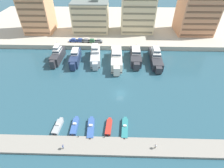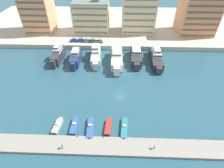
{
  "view_description": "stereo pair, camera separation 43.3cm",
  "coord_description": "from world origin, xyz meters",
  "px_view_note": "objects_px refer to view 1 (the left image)",
  "views": [
    {
      "loc": [
        -1.68,
        -47.63,
        42.64
      ],
      "look_at": [
        -3.04,
        2.26,
        2.5
      ],
      "focal_mm": 28.0,
      "sensor_mm": 36.0,
      "label": 1
    },
    {
      "loc": [
        -1.24,
        -47.62,
        42.64
      ],
      "look_at": [
        -3.04,
        2.26,
        2.5
      ],
      "focal_mm": 28.0,
      "sensor_mm": 36.0,
      "label": 2
    }
  ],
  "objects_px": {
    "yacht_ivory_center_left": "(116,59)",
    "car_blue_left": "(80,40)",
    "motorboat_grey_far_left": "(58,126)",
    "pedestrian_near_edge": "(156,146)",
    "motorboat_teal_center": "(125,128)",
    "yacht_navy_left": "(75,58)",
    "car_grey_center": "(99,41)",
    "yacht_charcoal_center_right": "(156,58)",
    "motorboat_red_center_left": "(109,127)",
    "car_blue_far_left": "(73,40)",
    "yacht_silver_mid_left": "(95,55)",
    "motorboat_blue_left": "(75,126)",
    "car_green_center_left": "(92,41)",
    "pedestrian_mid_deck": "(63,146)",
    "yacht_charcoal_far_left": "(57,55)",
    "car_grey_mid_left": "(86,40)",
    "motorboat_blue_mid_left": "(91,128)",
    "yacht_charcoal_center": "(136,56)"
  },
  "relations": [
    {
      "from": "yacht_ivory_center_left",
      "to": "car_blue_left",
      "type": "bearing_deg",
      "value": 138.66
    },
    {
      "from": "motorboat_grey_far_left",
      "to": "pedestrian_near_edge",
      "type": "xyz_separation_m",
      "value": [
        27.52,
        -6.39,
        1.27
      ]
    },
    {
      "from": "motorboat_teal_center",
      "to": "yacht_navy_left",
      "type": "bearing_deg",
      "value": 120.14
    },
    {
      "from": "car_blue_left",
      "to": "car_grey_center",
      "type": "height_order",
      "value": "same"
    },
    {
      "from": "yacht_ivory_center_left",
      "to": "yacht_charcoal_center_right",
      "type": "relative_size",
      "value": 1.04
    },
    {
      "from": "yacht_navy_left",
      "to": "pedestrian_near_edge",
      "type": "relative_size",
      "value": 9.19
    },
    {
      "from": "motorboat_grey_far_left",
      "to": "motorboat_red_center_left",
      "type": "relative_size",
      "value": 0.97
    },
    {
      "from": "motorboat_grey_far_left",
      "to": "car_blue_far_left",
      "type": "bearing_deg",
      "value": 96.17
    },
    {
      "from": "yacht_silver_mid_left",
      "to": "car_blue_far_left",
      "type": "bearing_deg",
      "value": 132.73
    },
    {
      "from": "motorboat_blue_left",
      "to": "car_blue_far_left",
      "type": "bearing_deg",
      "value": 101.45
    },
    {
      "from": "car_green_center_left",
      "to": "pedestrian_mid_deck",
      "type": "xyz_separation_m",
      "value": [
        -0.6,
        -60.09,
        -1.51
      ]
    },
    {
      "from": "yacht_charcoal_far_left",
      "to": "yacht_ivory_center_left",
      "type": "bearing_deg",
      "value": -4.08
    },
    {
      "from": "yacht_charcoal_center_right",
      "to": "motorboat_blue_left",
      "type": "bearing_deg",
      "value": -128.35
    },
    {
      "from": "motorboat_red_center_left",
      "to": "motorboat_blue_left",
      "type": "bearing_deg",
      "value": -179.91
    },
    {
      "from": "motorboat_grey_far_left",
      "to": "motorboat_teal_center",
      "type": "relative_size",
      "value": 0.78
    },
    {
      "from": "motorboat_red_center_left",
      "to": "yacht_charcoal_center_right",
      "type": "bearing_deg",
      "value": 62.3
    },
    {
      "from": "yacht_charcoal_center_right",
      "to": "car_grey_mid_left",
      "type": "distance_m",
      "value": 37.12
    },
    {
      "from": "motorboat_red_center_left",
      "to": "pedestrian_near_edge",
      "type": "bearing_deg",
      "value": -28.12
    },
    {
      "from": "yacht_charcoal_far_left",
      "to": "motorboat_teal_center",
      "type": "xyz_separation_m",
      "value": [
        29.98,
        -38.34,
        -2.08
      ]
    },
    {
      "from": "yacht_navy_left",
      "to": "car_blue_far_left",
      "type": "bearing_deg",
      "value": 103.96
    },
    {
      "from": "motorboat_red_center_left",
      "to": "car_grey_center",
      "type": "relative_size",
      "value": 1.55
    },
    {
      "from": "yacht_charcoal_center_right",
      "to": "motorboat_blue_left",
      "type": "xyz_separation_m",
      "value": [
        -29.94,
        -37.83,
        -1.71
      ]
    },
    {
      "from": "yacht_ivory_center_left",
      "to": "motorboat_blue_left",
      "type": "xyz_separation_m",
      "value": [
        -12.05,
        -36.1,
        -1.91
      ]
    },
    {
      "from": "motorboat_red_center_left",
      "to": "motorboat_grey_far_left",
      "type": "bearing_deg",
      "value": -178.96
    },
    {
      "from": "car_grey_mid_left",
      "to": "yacht_charcoal_center_right",
      "type": "bearing_deg",
      "value": -23.79
    },
    {
      "from": "car_blue_left",
      "to": "yacht_navy_left",
      "type": "bearing_deg",
      "value": -88.31
    },
    {
      "from": "car_blue_left",
      "to": "yacht_silver_mid_left",
      "type": "bearing_deg",
      "value": -56.23
    },
    {
      "from": "motorboat_red_center_left",
      "to": "car_green_center_left",
      "type": "height_order",
      "value": "car_green_center_left"
    },
    {
      "from": "yacht_silver_mid_left",
      "to": "pedestrian_mid_deck",
      "type": "distance_m",
      "value": 46.4
    },
    {
      "from": "yacht_silver_mid_left",
      "to": "car_grey_center",
      "type": "relative_size",
      "value": 4.48
    },
    {
      "from": "motorboat_grey_far_left",
      "to": "car_grey_mid_left",
      "type": "bearing_deg",
      "value": 88.97
    },
    {
      "from": "motorboat_teal_center",
      "to": "motorboat_blue_mid_left",
      "type": "bearing_deg",
      "value": -178.47
    },
    {
      "from": "yacht_charcoal_center",
      "to": "pedestrian_mid_deck",
      "type": "xyz_separation_m",
      "value": [
        -22.38,
        -46.42,
        -0.4
      ]
    },
    {
      "from": "yacht_ivory_center_left",
      "to": "car_grey_center",
      "type": "relative_size",
      "value": 4.97
    },
    {
      "from": "motorboat_blue_left",
      "to": "motorboat_red_center_left",
      "type": "distance_m",
      "value": 10.08
    },
    {
      "from": "yacht_silver_mid_left",
      "to": "yacht_charcoal_center",
      "type": "bearing_deg",
      "value": 0.54
    },
    {
      "from": "yacht_silver_mid_left",
      "to": "car_green_center_left",
      "type": "xyz_separation_m",
      "value": [
        -3.22,
        13.85,
        0.81
      ]
    },
    {
      "from": "car_grey_mid_left",
      "to": "car_grey_center",
      "type": "bearing_deg",
      "value": -3.04
    },
    {
      "from": "yacht_charcoal_far_left",
      "to": "motorboat_grey_far_left",
      "type": "height_order",
      "value": "yacht_charcoal_far_left"
    },
    {
      "from": "yacht_charcoal_far_left",
      "to": "pedestrian_mid_deck",
      "type": "xyz_separation_m",
      "value": [
        13.67,
        -45.5,
        -0.79
      ]
    },
    {
      "from": "yacht_charcoal_center_right",
      "to": "motorboat_blue_left",
      "type": "height_order",
      "value": "yacht_charcoal_center_right"
    },
    {
      "from": "motorboat_grey_far_left",
      "to": "car_grey_mid_left",
      "type": "xyz_separation_m",
      "value": [
        0.95,
        53.06,
        2.77
      ]
    },
    {
      "from": "motorboat_red_center_left",
      "to": "car_blue_left",
      "type": "distance_m",
      "value": 55.81
    },
    {
      "from": "yacht_ivory_center_left",
      "to": "car_green_center_left",
      "type": "xyz_separation_m",
      "value": [
        -12.93,
        16.53,
        0.84
      ]
    },
    {
      "from": "motorboat_blue_mid_left",
      "to": "car_blue_left",
      "type": "distance_m",
      "value": 54.99
    },
    {
      "from": "yacht_charcoal_far_left",
      "to": "pedestrian_mid_deck",
      "type": "distance_m",
      "value": 47.51
    },
    {
      "from": "motorboat_blue_mid_left",
      "to": "yacht_charcoal_far_left",
      "type": "bearing_deg",
      "value": 117.4
    },
    {
      "from": "yacht_charcoal_center_right",
      "to": "car_grey_center",
      "type": "relative_size",
      "value": 4.8
    },
    {
      "from": "yacht_ivory_center_left",
      "to": "car_green_center_left",
      "type": "bearing_deg",
      "value": 128.03
    },
    {
      "from": "motorboat_blue_mid_left",
      "to": "pedestrian_near_edge",
      "type": "distance_m",
      "value": 18.75
    }
  ]
}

